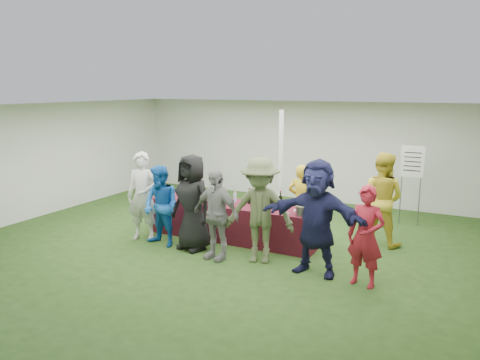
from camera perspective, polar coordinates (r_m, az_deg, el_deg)
The scene contains 18 objects.
ground at distance 9.71m, azimuth -0.62°, elevation -7.15°, with size 60.00×60.00×0.00m, color #284719.
tent at distance 10.24m, azimuth 4.97°, elevation 1.57°, with size 10.00×10.00×10.00m.
serving_table at distance 9.61m, azimuth -1.07°, elevation -5.02°, with size 3.60×0.80×0.75m, color maroon.
wine_bottles at distance 9.34m, azimuth 2.88°, elevation -2.36°, with size 0.73×0.15×0.32m.
wine_glasses at distance 9.48m, azimuth -4.11°, elevation -2.21°, with size 2.74×0.17×0.16m.
water_bottle at distance 9.53m, azimuth -0.62°, elevation -2.17°, with size 0.07×0.07×0.23m.
bar_towel at distance 8.97m, azimuth 7.49°, elevation -3.72°, with size 0.25×0.18×0.03m, color white.
dump_bucket at distance 8.67m, azimuth 7.52°, elevation -3.73°, with size 0.23×0.23×0.18m, color slate.
wine_list_sign at distance 11.05m, azimuth 20.24°, elevation 1.44°, with size 0.50×0.03×1.80m.
staff_pourer at distance 9.73m, azimuth 7.44°, elevation -2.54°, with size 0.56×0.36×1.52m, color gold.
staff_back at distance 9.57m, azimuth 16.85°, elevation -2.21°, with size 0.89×0.70×1.84m, color gold.
customer_0 at distance 9.65m, azimuth -11.76°, elevation -1.95°, with size 0.66×0.43×1.80m, color beige.
customer_1 at distance 9.22m, azimuth -9.58°, elevation -3.17°, with size 0.77×0.60×1.59m, color #1558B3.
customer_2 at distance 8.91m, azimuth -5.85°, elevation -2.73°, with size 0.90×0.59×1.84m, color black.
customer_3 at distance 8.41m, azimuth -2.97°, elevation -4.19°, with size 0.97×0.41×1.66m, color gray.
customer_4 at distance 8.23m, azimuth 2.44°, elevation -3.74°, with size 1.21×0.70×1.88m, color #4F5834.
customer_5 at distance 7.79m, azimuth 9.31°, elevation -4.52°, with size 1.80×0.57×1.94m, color #191A40.
customer_6 at distance 7.54m, azimuth 15.08°, elevation -6.64°, with size 0.59×0.38×1.60m, color maroon.
Camera 1 is at (4.29, -8.15, 3.07)m, focal length 35.00 mm.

